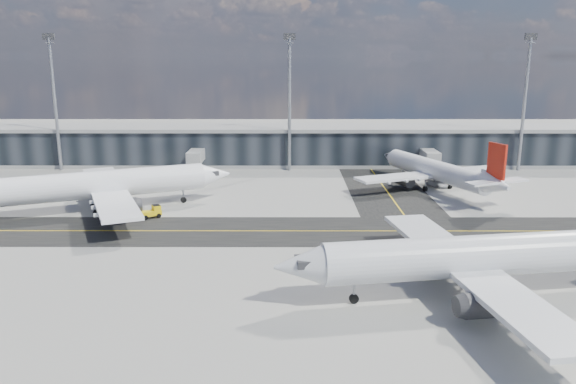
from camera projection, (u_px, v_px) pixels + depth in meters
The scene contains 9 objects.
ground at pixel (290, 240), 76.05m from camera, with size 300.00×300.00×0.00m, color gray.
taxiway_lanes at pixel (315, 218), 86.48m from camera, with size 180.00×63.00×0.03m.
terminal_concourse at pixel (290, 147), 128.47m from camera, with size 152.00×19.80×8.80m.
floodlight_masts at pixel (289, 98), 119.02m from camera, with size 102.50×0.70×28.90m.
airliner_af at pixel (96, 185), 89.10m from camera, with size 42.23×36.49×13.07m.
airliner_redtail at pixel (437, 171), 103.76m from camera, with size 30.45×35.20×10.85m.
airliner_near at pixel (483, 256), 57.60m from camera, with size 43.32×37.09×12.84m.
baggage_tug at pixel (153, 212), 86.33m from camera, with size 3.39×2.81×1.93m.
service_van at pixel (437, 183), 107.13m from camera, with size 2.48×5.38×1.50m, color white.
Camera 1 is at (-0.05, -72.38, 24.25)m, focal length 35.00 mm.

